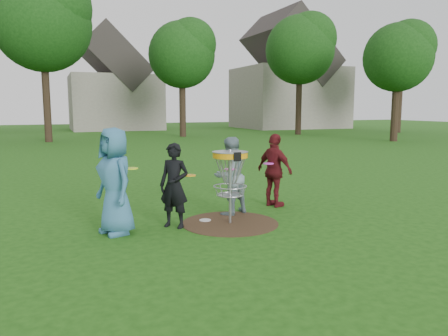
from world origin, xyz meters
name	(u,v)px	position (x,y,z in m)	size (l,w,h in m)	color
ground	(230,223)	(0.00, 0.00, 0.00)	(100.00, 100.00, 0.00)	#19470F
dirt_patch	(230,223)	(0.00, 0.00, 0.00)	(1.80, 1.80, 0.01)	#47331E
player_blue	(115,181)	(-2.05, 0.13, 0.91)	(0.89, 0.58, 1.81)	#33698C
player_black	(174,185)	(-1.02, 0.14, 0.76)	(0.55, 0.36, 1.52)	black
player_grey	(230,176)	(0.27, 0.66, 0.78)	(0.76, 0.59, 1.56)	slate
player_maroon	(275,170)	(1.43, 0.92, 0.79)	(0.93, 0.39, 1.58)	#5D151A
disc_on_grass	(205,220)	(-0.37, 0.34, 0.01)	(0.22, 0.22, 0.02)	silver
disc_golf_basket	(230,169)	(0.00, 0.00, 1.02)	(0.66, 0.67, 1.38)	#9EA0A5
held_discs	(209,169)	(-0.29, 0.35, 0.99)	(3.19, 0.89, 0.20)	#DFF81B
tree_row	(104,39)	(0.44, 20.67, 6.21)	(51.20, 17.42, 9.90)	#38281C
house_row	(137,84)	(4.78, 33.07, 4.14)	(44.50, 10.65, 11.62)	gray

